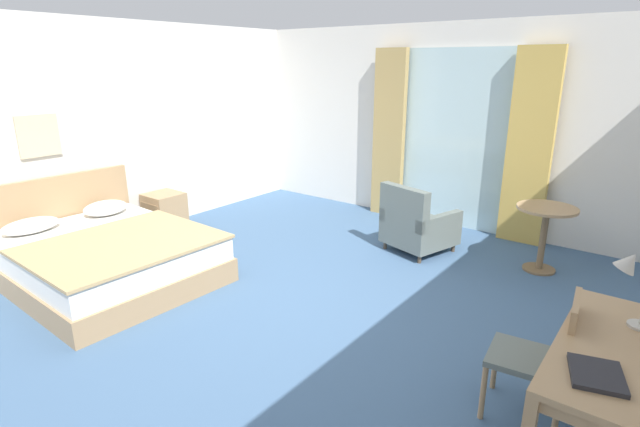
% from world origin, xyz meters
% --- Properties ---
extents(ground, '(6.67, 7.13, 0.10)m').
position_xyz_m(ground, '(0.00, 0.00, -0.05)').
color(ground, '#426084').
extents(wall_back, '(6.27, 0.12, 2.73)m').
position_xyz_m(wall_back, '(0.00, 3.30, 1.36)').
color(wall_back, silver).
rests_on(wall_back, ground).
extents(wall_left, '(0.12, 6.73, 2.73)m').
position_xyz_m(wall_left, '(-3.08, 0.00, 1.36)').
color(wall_left, silver).
rests_on(wall_left, ground).
extents(balcony_glass_door, '(1.52, 0.02, 2.40)m').
position_xyz_m(balcony_glass_door, '(0.24, 3.22, 1.20)').
color(balcony_glass_door, silver).
rests_on(balcony_glass_door, ground).
extents(curtain_panel_left, '(0.48, 0.10, 2.41)m').
position_xyz_m(curtain_panel_left, '(-0.74, 3.12, 1.20)').
color(curtain_panel_left, tan).
rests_on(curtain_panel_left, ground).
extents(curtain_panel_right, '(0.53, 0.10, 2.41)m').
position_xyz_m(curtain_panel_right, '(1.22, 3.12, 1.20)').
color(curtain_panel_right, tan).
rests_on(curtain_panel_right, ground).
extents(bed, '(2.21, 1.81, 0.97)m').
position_xyz_m(bed, '(-1.91, -0.73, 0.27)').
color(bed, tan).
rests_on(bed, ground).
extents(nightstand, '(0.45, 0.46, 0.52)m').
position_xyz_m(nightstand, '(-2.75, 0.61, 0.26)').
color(nightstand, tan).
rests_on(nightstand, ground).
extents(writing_desk, '(0.60, 1.33, 0.75)m').
position_xyz_m(writing_desk, '(2.68, -0.34, 0.66)').
color(writing_desk, tan).
rests_on(writing_desk, ground).
extents(desk_chair, '(0.51, 0.45, 0.89)m').
position_xyz_m(desk_chair, '(2.29, -0.19, 0.48)').
color(desk_chair, slate).
rests_on(desk_chair, ground).
extents(desk_lamp, '(0.26, 0.17, 0.47)m').
position_xyz_m(desk_lamp, '(2.65, -0.05, 1.08)').
color(desk_lamp, '#B7B2A8').
rests_on(desk_lamp, writing_desk).
extents(closed_book, '(0.31, 0.34, 0.03)m').
position_xyz_m(closed_book, '(2.62, -0.70, 0.76)').
color(closed_book, '#232328').
rests_on(closed_book, writing_desk).
extents(armchair_by_window, '(0.86, 0.88, 0.84)m').
position_xyz_m(armchair_by_window, '(0.33, 1.99, 0.33)').
color(armchair_by_window, slate).
rests_on(armchair_by_window, ground).
extents(round_cafe_table, '(0.62, 0.62, 0.73)m').
position_xyz_m(round_cafe_table, '(1.69, 2.31, 0.54)').
color(round_cafe_table, tan).
rests_on(round_cafe_table, ground).
extents(framed_picture, '(0.03, 0.44, 0.46)m').
position_xyz_m(framed_picture, '(-3.00, -0.73, 1.43)').
color(framed_picture, beige).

